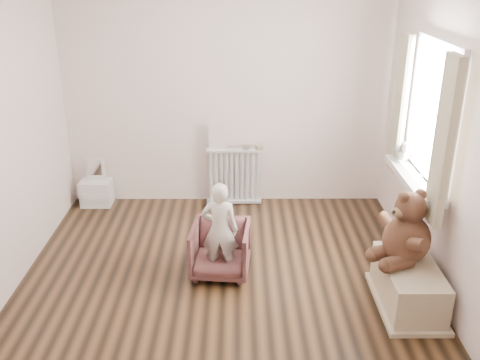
{
  "coord_description": "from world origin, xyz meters",
  "views": [
    {
      "loc": [
        0.13,
        -4.01,
        2.64
      ],
      "look_at": [
        0.15,
        0.45,
        0.8
      ],
      "focal_mm": 40.0,
      "sensor_mm": 36.0,
      "label": 1
    }
  ],
  "objects_px": {
    "toy_bench": "(408,284)",
    "teddy_bear": "(408,228)",
    "toy_vanity": "(95,183)",
    "plush_cat": "(402,151)",
    "child": "(220,230)",
    "radiator": "(234,172)",
    "armchair": "(220,250)"
  },
  "relations": [
    {
      "from": "toy_bench",
      "to": "teddy_bear",
      "type": "height_order",
      "value": "teddy_bear"
    },
    {
      "from": "teddy_bear",
      "to": "toy_vanity",
      "type": "bearing_deg",
      "value": 126.59
    },
    {
      "from": "child",
      "to": "toy_bench",
      "type": "height_order",
      "value": "child"
    },
    {
      "from": "armchair",
      "to": "child",
      "type": "height_order",
      "value": "child"
    },
    {
      "from": "teddy_bear",
      "to": "radiator",
      "type": "bearing_deg",
      "value": 104.94
    },
    {
      "from": "radiator",
      "to": "teddy_bear",
      "type": "relative_size",
      "value": 1.09
    },
    {
      "from": "teddy_bear",
      "to": "plush_cat",
      "type": "relative_size",
      "value": 2.39
    },
    {
      "from": "toy_bench",
      "to": "child",
      "type": "bearing_deg",
      "value": 163.97
    },
    {
      "from": "armchair",
      "to": "plush_cat",
      "type": "relative_size",
      "value": 2.04
    },
    {
      "from": "radiator",
      "to": "toy_bench",
      "type": "xyz_separation_m",
      "value": [
        1.43,
        -2.0,
        -0.19
      ]
    },
    {
      "from": "radiator",
      "to": "plush_cat",
      "type": "xyz_separation_m",
      "value": [
        1.57,
        -1.01,
        0.61
      ]
    },
    {
      "from": "toy_vanity",
      "to": "plush_cat",
      "type": "distance_m",
      "value": 3.39
    },
    {
      "from": "child",
      "to": "teddy_bear",
      "type": "bearing_deg",
      "value": 171.99
    },
    {
      "from": "armchair",
      "to": "toy_vanity",
      "type": "bearing_deg",
      "value": 140.82
    },
    {
      "from": "radiator",
      "to": "teddy_bear",
      "type": "xyz_separation_m",
      "value": [
        1.4,
        -1.92,
        0.28
      ]
    },
    {
      "from": "toy_bench",
      "to": "teddy_bear",
      "type": "xyz_separation_m",
      "value": [
        -0.04,
        0.08,
        0.47
      ]
    },
    {
      "from": "radiator",
      "to": "toy_vanity",
      "type": "bearing_deg",
      "value": -178.92
    },
    {
      "from": "toy_vanity",
      "to": "toy_bench",
      "type": "height_order",
      "value": "toy_vanity"
    },
    {
      "from": "toy_vanity",
      "to": "child",
      "type": "bearing_deg",
      "value": -45.86
    },
    {
      "from": "toy_vanity",
      "to": "plush_cat",
      "type": "relative_size",
      "value": 2.12
    },
    {
      "from": "toy_vanity",
      "to": "armchair",
      "type": "relative_size",
      "value": 1.04
    },
    {
      "from": "toy_vanity",
      "to": "teddy_bear",
      "type": "xyz_separation_m",
      "value": [
        2.99,
        -1.89,
        0.4
      ]
    },
    {
      "from": "radiator",
      "to": "toy_bench",
      "type": "relative_size",
      "value": 0.84
    },
    {
      "from": "armchair",
      "to": "toy_bench",
      "type": "height_order",
      "value": "armchair"
    },
    {
      "from": "radiator",
      "to": "child",
      "type": "relative_size",
      "value": 0.75
    },
    {
      "from": "toy_bench",
      "to": "teddy_bear",
      "type": "distance_m",
      "value": 0.48
    },
    {
      "from": "toy_bench",
      "to": "armchair",
      "type": "bearing_deg",
      "value": 162.27
    },
    {
      "from": "child",
      "to": "toy_bench",
      "type": "xyz_separation_m",
      "value": [
        1.55,
        -0.44,
        -0.26
      ]
    },
    {
      "from": "armchair",
      "to": "teddy_bear",
      "type": "bearing_deg",
      "value": -9.79
    },
    {
      "from": "child",
      "to": "teddy_bear",
      "type": "xyz_separation_m",
      "value": [
        1.51,
        -0.37,
        0.21
      ]
    },
    {
      "from": "toy_bench",
      "to": "teddy_bear",
      "type": "bearing_deg",
      "value": 116.42
    },
    {
      "from": "toy_vanity",
      "to": "child",
      "type": "xyz_separation_m",
      "value": [
        1.48,
        -1.52,
        0.19
      ]
    }
  ]
}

